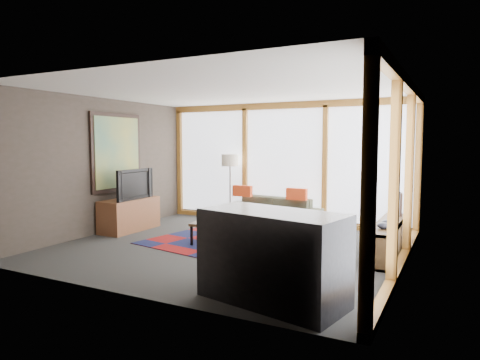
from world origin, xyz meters
The scene contains 17 objects.
ground centered at (0.00, 0.00, 0.00)m, with size 5.50×5.50×0.00m, color #2A2A28.
room_envelope centered at (0.49, 0.56, 1.54)m, with size 5.52×5.02×2.62m.
rug centered at (-0.15, 0.09, 0.01)m, with size 2.73×1.76×0.01m, color maroon.
sofa centered at (-0.10, 1.94, 0.30)m, with size 2.08×0.81×0.61m, color #313426.
pillow_left centered at (-0.71, 1.90, 0.72)m, with size 0.42×0.13×0.23m, color red.
pillow_right centered at (0.50, 1.90, 0.72)m, with size 0.42×0.13×0.23m, color red.
floor_lamp centered at (-1.13, 2.13, 0.75)m, with size 0.38×0.38×1.49m, color #312318, non-canonical shape.
coffee_table centered at (-0.14, 0.14, 0.19)m, with size 1.14×0.57×0.38m, color #372717, non-canonical shape.
book_stack centered at (-0.48, 0.09, 0.43)m, with size 0.22×0.28×0.09m, color brown.
vase centered at (-0.05, 0.13, 0.47)m, with size 0.22×0.22×0.19m, color beige.
bookshelf centered at (2.43, 0.73, 0.25)m, with size 0.37×2.03×0.51m, color #372717, non-canonical shape.
bowl_a centered at (2.43, 0.19, 0.55)m, with size 0.19×0.19×0.09m, color black.
bowl_b centered at (2.43, 0.51, 0.55)m, with size 0.16×0.16×0.08m, color black.
shelf_picture centered at (2.50, 1.50, 0.70)m, with size 0.04×0.30×0.39m, color black.
tv_console centered at (-2.44, 0.33, 0.32)m, with size 0.53×1.27×0.63m, color brown.
television centered at (-2.35, 0.29, 0.93)m, with size 1.04×0.14×0.60m, color black.
bar_counter centered at (1.59, -1.92, 0.50)m, with size 1.59×0.74×1.01m, color black.
Camera 1 is at (3.36, -6.15, 1.74)m, focal length 32.00 mm.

